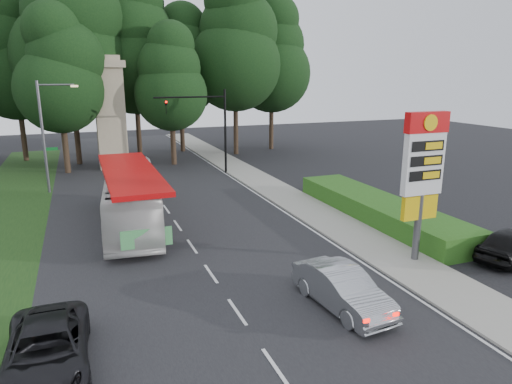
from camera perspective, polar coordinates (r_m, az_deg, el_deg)
name	(u,v)px	position (r m, az deg, el deg)	size (l,w,h in m)	color
ground	(242,319)	(16.73, -1.80, -15.58)	(120.00, 120.00, 0.00)	black
road_surface	(174,221)	(27.42, -10.19, -3.55)	(14.00, 80.00, 0.02)	black
sidewalk_right	(303,205)	(30.07, 5.89, -1.69)	(3.00, 80.00, 0.12)	gray
grass_verge_left	(7,210)	(33.11, -28.66, -2.01)	(5.00, 50.00, 0.02)	#193814
hedge	(379,209)	(28.19, 15.07, -2.08)	(3.00, 14.00, 1.20)	#255216
gas_station_pylon	(423,167)	(21.35, 20.17, 2.96)	(2.10, 0.45, 6.85)	#59595E
traffic_signal_mast	(210,120)	(39.28, -5.74, 8.96)	(6.10, 0.35, 7.20)	black
streetlight_signs	(46,132)	(35.98, -24.78, 6.84)	(2.75, 0.98, 8.00)	#59595E
monument	(110,112)	(43.89, -17.77, 9.49)	(3.00, 3.00, 10.05)	tan
tree_west_near	(13,57)	(50.98, -28.06, 14.65)	(8.40, 8.40, 16.50)	#2D2116
tree_center_left	(67,33)	(46.83, -22.55, 17.86)	(10.08, 10.08, 19.80)	#2D2116
tree_center_right	(133,47)	(49.10, -15.09, 17.05)	(9.24, 9.24, 18.15)	#2D2116
tree_east_near	(179,62)	(51.83, -9.55, 15.68)	(8.12, 8.12, 15.95)	#2D2116
tree_east_mid	(235,45)	(49.36, -2.65, 17.88)	(9.52, 9.52, 18.70)	#2D2116
tree_far_east	(272,57)	(52.96, 1.99, 16.56)	(8.68, 8.68, 17.05)	#2D2116
tree_monument_left	(58,71)	(42.70, -23.55, 13.69)	(7.28, 7.28, 14.30)	#2D2116
tree_monument_right	(170,79)	(43.97, -10.66, 13.72)	(6.72, 6.72, 13.20)	#2D2116
transit_bus	(132,198)	(26.71, -15.28, -0.72)	(2.73, 11.66, 3.25)	beige
sedan_silver	(342,289)	(17.39, 10.73, -11.78)	(1.61, 4.61, 1.52)	#A1A3A8
suv_charcoal	(47,350)	(15.10, -24.69, -17.54)	(2.32, 5.03, 1.40)	black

